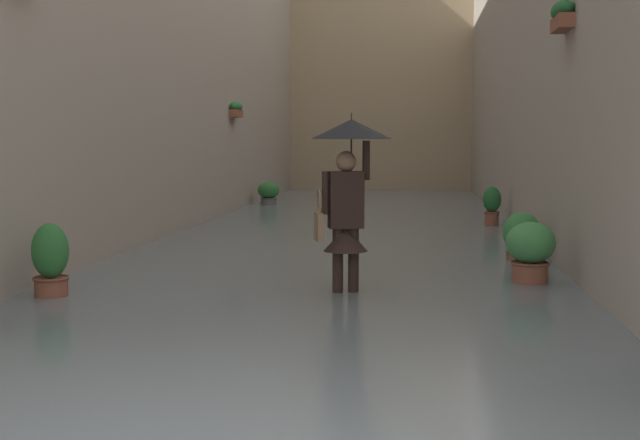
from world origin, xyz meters
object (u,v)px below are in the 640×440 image
person_wading (348,176)px  potted_plant_far_left (492,207)px  potted_plant_far_right (51,264)px  potted_plant_mid_left (522,238)px  potted_plant_mid_right (269,194)px  potted_plant_near_left (530,253)px

person_wading → potted_plant_far_left: person_wading is taller
potted_plant_far_right → potted_plant_far_left: 10.04m
potted_plant_mid_left → potted_plant_mid_right: size_ratio=1.09×
potted_plant_mid_right → potted_plant_far_left: (-5.47, 4.85, 0.08)m
potted_plant_far_right → person_wading: bearing=-169.3°
potted_plant_near_left → potted_plant_far_right: (5.36, 1.50, -0.01)m
potted_plant_near_left → potted_plant_far_right: bearing=15.6°
potted_plant_far_right → potted_plant_mid_right: bearing=-90.3°
potted_plant_far_right → potted_plant_far_left: size_ratio=1.02×
person_wading → potted_plant_mid_right: person_wading is taller
potted_plant_mid_left → potted_plant_mid_right: 11.24m
potted_plant_far_right → potted_plant_far_left: (-5.53, -8.38, 0.02)m
potted_plant_mid_left → potted_plant_far_left: 4.98m
potted_plant_mid_left → potted_plant_far_right: size_ratio=0.87×
person_wading → potted_plant_mid_right: bearing=-75.9°
person_wading → potted_plant_far_left: bearing=-106.5°
potted_plant_mid_right → potted_plant_far_left: 7.31m
person_wading → potted_plant_mid_left: (-2.27, -2.79, -1.00)m
potted_plant_mid_left → potted_plant_near_left: (0.14, 1.89, 0.05)m
potted_plant_near_left → potted_plant_far_left: bearing=-91.4°
potted_plant_mid_left → potted_plant_near_left: 1.90m
person_wading → potted_plant_mid_left: bearing=-129.2°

